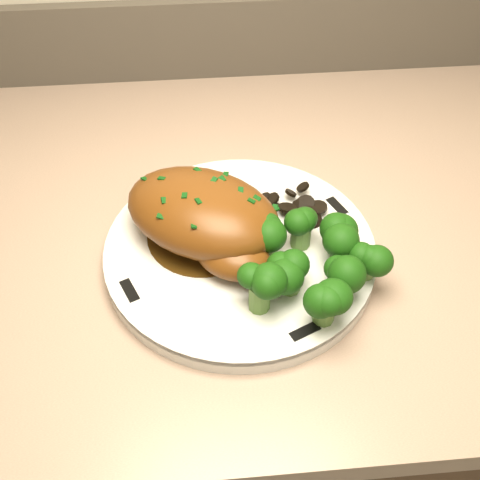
{
  "coord_description": "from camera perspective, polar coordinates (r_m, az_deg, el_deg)",
  "views": [
    {
      "loc": [
        -0.46,
        1.15,
        1.34
      ],
      "look_at": [
        -0.42,
        1.6,
        0.86
      ],
      "focal_mm": 45.0,
      "sensor_mm": 36.0,
      "label": 1
    }
  ],
  "objects": [
    {
      "name": "plate",
      "position": [
        0.67,
        0.0,
        -1.17
      ],
      "size": [
        0.37,
        0.37,
        0.02
      ],
      "primitive_type": "cylinder",
      "rotation": [
        0.0,
        0.0,
        -0.26
      ],
      "color": "silver",
      "rests_on": "counter"
    },
    {
      "name": "mushroom_pile",
      "position": [
        0.7,
        4.54,
        2.83
      ],
      "size": [
        0.09,
        0.06,
        0.02
      ],
      "color": "black",
      "rests_on": "plate"
    },
    {
      "name": "rim_accent_0",
      "position": [
        0.72,
        9.17,
        3.17
      ],
      "size": [
        0.02,
        0.03,
        0.0
      ],
      "primitive_type": "cube",
      "rotation": [
        0.0,
        0.0,
        1.99
      ],
      "color": "black",
      "rests_on": "plate"
    },
    {
      "name": "rim_accent_3",
      "position": [
        0.59,
        6.18,
        -8.62
      ],
      "size": [
        0.03,
        0.02,
        0.0
      ],
      "primitive_type": "cube",
      "rotation": [
        0.0,
        0.0,
        6.7
      ],
      "color": "black",
      "rests_on": "plate"
    },
    {
      "name": "gravy_pool",
      "position": [
        0.68,
        -3.44,
        0.52
      ],
      "size": [
        0.13,
        0.13,
        0.0
      ],
      "primitive_type": "cylinder",
      "color": "#3E270B",
      "rests_on": "plate"
    },
    {
      "name": "counter",
      "position": [
        1.08,
        7.92,
        -13.05
      ],
      "size": [
        1.93,
        0.65,
        0.95
      ],
      "color": "brown",
      "rests_on": "ground"
    },
    {
      "name": "rim_accent_1",
      "position": [
        0.75,
        -4.88,
        5.88
      ],
      "size": [
        0.03,
        0.02,
        0.0
      ],
      "primitive_type": "cube",
      "rotation": [
        0.0,
        0.0,
        3.56
      ],
      "color": "black",
      "rests_on": "plate"
    },
    {
      "name": "chicken_breast",
      "position": [
        0.65,
        -3.25,
        2.15
      ],
      "size": [
        0.21,
        0.2,
        0.07
      ],
      "rotation": [
        0.0,
        0.0,
        -0.56
      ],
      "color": "brown",
      "rests_on": "plate"
    },
    {
      "name": "rim_accent_2",
      "position": [
        0.63,
        -10.43,
        -4.74
      ],
      "size": [
        0.02,
        0.03,
        0.0
      ],
      "primitive_type": "cube",
      "rotation": [
        0.0,
        0.0,
        5.13
      ],
      "color": "black",
      "rests_on": "plate"
    },
    {
      "name": "broccoli_florets",
      "position": [
        0.62,
        6.82,
        -1.99
      ],
      "size": [
        0.15,
        0.13,
        0.05
      ],
      "rotation": [
        0.0,
        0.0,
        -0.09
      ],
      "color": "#557C34",
      "rests_on": "plate"
    }
  ]
}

